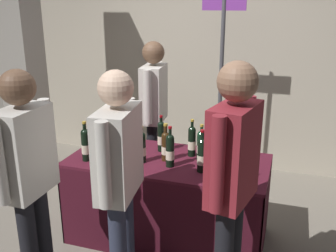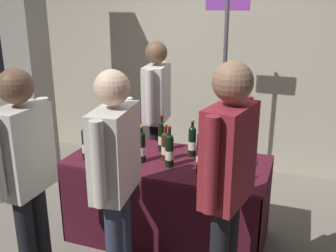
{
  "view_description": "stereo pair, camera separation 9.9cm",
  "coord_description": "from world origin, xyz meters",
  "px_view_note": "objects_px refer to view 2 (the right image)",
  "views": [
    {
      "loc": [
        0.95,
        -2.89,
        2.04
      ],
      "look_at": [
        0.0,
        0.0,
        1.06
      ],
      "focal_mm": 41.12,
      "sensor_mm": 36.0,
      "label": 1
    },
    {
      "loc": [
        1.04,
        -2.86,
        2.04
      ],
      "look_at": [
        0.0,
        0.0,
        1.06
      ],
      "focal_mm": 41.12,
      "sensor_mm": 36.0,
      "label": 2
    }
  ],
  "objects_px": {
    "flower_vase": "(223,150)",
    "tasting_table": "(168,183)",
    "display_bottle_0": "(166,145)",
    "concrete_pillar": "(26,43)",
    "featured_wine_bottle": "(231,157)",
    "booth_signpost": "(224,73)",
    "vendor_presenter": "(157,105)",
    "taster_foreground_right": "(26,168)",
    "wine_glass_near_vendor": "(245,155)"
  },
  "relations": [
    {
      "from": "taster_foreground_right",
      "to": "vendor_presenter",
      "type": "bearing_deg",
      "value": -7.53
    },
    {
      "from": "tasting_table",
      "to": "featured_wine_bottle",
      "type": "distance_m",
      "value": 0.68
    },
    {
      "from": "wine_glass_near_vendor",
      "to": "concrete_pillar",
      "type": "bearing_deg",
      "value": 166.66
    },
    {
      "from": "concrete_pillar",
      "to": "tasting_table",
      "type": "xyz_separation_m",
      "value": [
        1.95,
        -0.71,
        -1.08
      ]
    },
    {
      "from": "tasting_table",
      "to": "flower_vase",
      "type": "distance_m",
      "value": 0.58
    },
    {
      "from": "wine_glass_near_vendor",
      "to": "flower_vase",
      "type": "bearing_deg",
      "value": -174.15
    },
    {
      "from": "flower_vase",
      "to": "tasting_table",
      "type": "bearing_deg",
      "value": -170.39
    },
    {
      "from": "taster_foreground_right",
      "to": "flower_vase",
      "type": "bearing_deg",
      "value": -46.29
    },
    {
      "from": "taster_foreground_right",
      "to": "booth_signpost",
      "type": "relative_size",
      "value": 0.76
    },
    {
      "from": "tasting_table",
      "to": "vendor_presenter",
      "type": "bearing_deg",
      "value": 117.63
    },
    {
      "from": "taster_foreground_right",
      "to": "booth_signpost",
      "type": "xyz_separation_m",
      "value": [
        0.87,
        2.11,
        0.34
      ]
    },
    {
      "from": "concrete_pillar",
      "to": "featured_wine_bottle",
      "type": "height_order",
      "value": "concrete_pillar"
    },
    {
      "from": "flower_vase",
      "to": "booth_signpost",
      "type": "bearing_deg",
      "value": 102.31
    },
    {
      "from": "concrete_pillar",
      "to": "tasting_table",
      "type": "distance_m",
      "value": 2.34
    },
    {
      "from": "wine_glass_near_vendor",
      "to": "featured_wine_bottle",
      "type": "bearing_deg",
      "value": -111.1
    },
    {
      "from": "featured_wine_bottle",
      "to": "booth_signpost",
      "type": "bearing_deg",
      "value": 105.06
    },
    {
      "from": "tasting_table",
      "to": "booth_signpost",
      "type": "relative_size",
      "value": 0.78
    },
    {
      "from": "wine_glass_near_vendor",
      "to": "taster_foreground_right",
      "type": "distance_m",
      "value": 1.68
    },
    {
      "from": "wine_glass_near_vendor",
      "to": "vendor_presenter",
      "type": "height_order",
      "value": "vendor_presenter"
    },
    {
      "from": "featured_wine_bottle",
      "to": "display_bottle_0",
      "type": "relative_size",
      "value": 1.05
    },
    {
      "from": "vendor_presenter",
      "to": "taster_foreground_right",
      "type": "distance_m",
      "value": 1.8
    },
    {
      "from": "flower_vase",
      "to": "taster_foreground_right",
      "type": "bearing_deg",
      "value": -136.17
    },
    {
      "from": "display_bottle_0",
      "to": "flower_vase",
      "type": "relative_size",
      "value": 0.91
    },
    {
      "from": "featured_wine_bottle",
      "to": "vendor_presenter",
      "type": "relative_size",
      "value": 0.2
    },
    {
      "from": "concrete_pillar",
      "to": "flower_vase",
      "type": "relative_size",
      "value": 8.96
    },
    {
      "from": "featured_wine_bottle",
      "to": "flower_vase",
      "type": "relative_size",
      "value": 0.95
    },
    {
      "from": "concrete_pillar",
      "to": "display_bottle_0",
      "type": "xyz_separation_m",
      "value": [
        1.94,
        -0.73,
        -0.72
      ]
    },
    {
      "from": "tasting_table",
      "to": "booth_signpost",
      "type": "distance_m",
      "value": 1.4
    },
    {
      "from": "display_bottle_0",
      "to": "flower_vase",
      "type": "xyz_separation_m",
      "value": [
        0.47,
        0.1,
        -0.01
      ]
    },
    {
      "from": "display_bottle_0",
      "to": "taster_foreground_right",
      "type": "height_order",
      "value": "taster_foreground_right"
    },
    {
      "from": "tasting_table",
      "to": "flower_vase",
      "type": "height_order",
      "value": "flower_vase"
    },
    {
      "from": "tasting_table",
      "to": "booth_signpost",
      "type": "xyz_separation_m",
      "value": [
        0.22,
        1.13,
        0.8
      ]
    },
    {
      "from": "featured_wine_bottle",
      "to": "taster_foreground_right",
      "type": "bearing_deg",
      "value": -143.94
    },
    {
      "from": "booth_signpost",
      "to": "display_bottle_0",
      "type": "bearing_deg",
      "value": -101.69
    },
    {
      "from": "vendor_presenter",
      "to": "booth_signpost",
      "type": "distance_m",
      "value": 0.79
    },
    {
      "from": "featured_wine_bottle",
      "to": "flower_vase",
      "type": "bearing_deg",
      "value": 119.39
    },
    {
      "from": "taster_foreground_right",
      "to": "booth_signpost",
      "type": "distance_m",
      "value": 2.31
    },
    {
      "from": "tasting_table",
      "to": "featured_wine_bottle",
      "type": "xyz_separation_m",
      "value": [
        0.56,
        -0.1,
        0.37
      ]
    },
    {
      "from": "concrete_pillar",
      "to": "tasting_table",
      "type": "bearing_deg",
      "value": -19.93
    },
    {
      "from": "display_bottle_0",
      "to": "wine_glass_near_vendor",
      "type": "bearing_deg",
      "value": 10.2
    },
    {
      "from": "display_bottle_0",
      "to": "vendor_presenter",
      "type": "relative_size",
      "value": 0.19
    },
    {
      "from": "concrete_pillar",
      "to": "tasting_table",
      "type": "relative_size",
      "value": 1.9
    },
    {
      "from": "taster_foreground_right",
      "to": "wine_glass_near_vendor",
      "type": "bearing_deg",
      "value": -50.08
    },
    {
      "from": "vendor_presenter",
      "to": "featured_wine_bottle",
      "type": "bearing_deg",
      "value": 40.1
    },
    {
      "from": "display_bottle_0",
      "to": "featured_wine_bottle",
      "type": "bearing_deg",
      "value": -8.35
    },
    {
      "from": "display_bottle_0",
      "to": "wine_glass_near_vendor",
      "type": "height_order",
      "value": "display_bottle_0"
    },
    {
      "from": "booth_signpost",
      "to": "vendor_presenter",
      "type": "bearing_deg",
      "value": -153.05
    },
    {
      "from": "wine_glass_near_vendor",
      "to": "taster_foreground_right",
      "type": "relative_size",
      "value": 0.08
    },
    {
      "from": "concrete_pillar",
      "to": "booth_signpost",
      "type": "relative_size",
      "value": 1.47
    },
    {
      "from": "tasting_table",
      "to": "flower_vase",
      "type": "relative_size",
      "value": 4.73
    }
  ]
}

